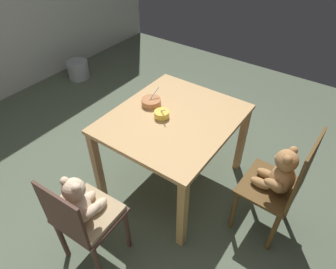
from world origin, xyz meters
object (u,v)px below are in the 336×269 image
teddy_chair_near_front (280,179)px  porridge_bowl_terracotta_far_center (151,102)px  dining_table (173,127)px  teddy_chair_near_left (82,210)px  porridge_bowl_yellow_center (162,114)px  metal_pail (78,70)px

teddy_chair_near_front → porridge_bowl_terracotta_far_center: teddy_chair_near_front is taller
porridge_bowl_terracotta_far_center → dining_table: bearing=-98.8°
teddy_chair_near_left → porridge_bowl_terracotta_far_center: 1.01m
porridge_bowl_yellow_center → porridge_bowl_terracotta_far_center: size_ratio=0.70×
dining_table → teddy_chair_near_left: size_ratio=1.27×
dining_table → metal_pail: 2.35m
dining_table → teddy_chair_near_left: teddy_chair_near_left is taller
teddy_chair_near_left → porridge_bowl_yellow_center: teddy_chair_near_left is taller
dining_table → porridge_bowl_yellow_center: porridge_bowl_yellow_center is taller
metal_pail → teddy_chair_near_left: bearing=-129.4°
teddy_chair_near_left → dining_table: bearing=-5.4°
dining_table → porridge_bowl_terracotta_far_center: size_ratio=6.22×
porridge_bowl_terracotta_far_center → metal_pail: porridge_bowl_terracotta_far_center is taller
teddy_chair_near_front → metal_pail: size_ratio=3.29×
porridge_bowl_yellow_center → teddy_chair_near_front: bearing=-85.4°
teddy_chair_near_front → porridge_bowl_terracotta_far_center: (0.01, 1.11, 0.19)m
porridge_bowl_yellow_center → porridge_bowl_terracotta_far_center: bearing=62.5°
teddy_chair_near_left → porridge_bowl_yellow_center: size_ratio=6.99×
teddy_chair_near_front → teddy_chair_near_left: bearing=48.0°
dining_table → metal_pail: bearing=69.5°
teddy_chair_near_front → porridge_bowl_yellow_center: 0.96m
dining_table → teddy_chair_near_front: bearing=-88.4°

